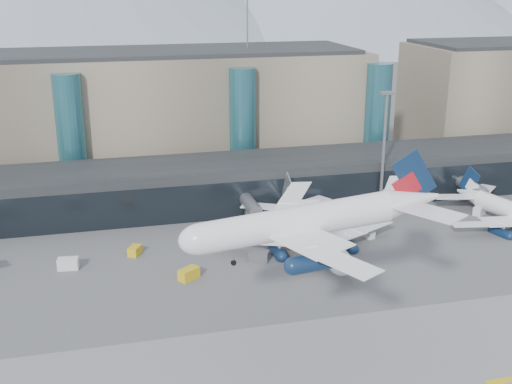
% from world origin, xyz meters
% --- Properties ---
extents(ground, '(900.00, 900.00, 0.00)m').
position_xyz_m(ground, '(0.00, 0.00, 0.00)').
color(ground, '#515154').
rests_on(ground, ground).
extents(concourse, '(170.00, 27.00, 10.00)m').
position_xyz_m(concourse, '(-0.02, 57.73, 4.97)').
color(concourse, black).
rests_on(concourse, ground).
extents(terminal_main, '(130.00, 30.00, 31.00)m').
position_xyz_m(terminal_main, '(-25.00, 90.00, 15.44)').
color(terminal_main, gray).
rests_on(terminal_main, ground).
extents(teal_towers, '(116.40, 19.40, 46.00)m').
position_xyz_m(teal_towers, '(-14.99, 74.01, 14.01)').
color(teal_towers, '#27606D').
rests_on(teal_towers, ground).
extents(lightmast_mid, '(3.00, 1.20, 25.60)m').
position_xyz_m(lightmast_mid, '(30.00, 48.00, 14.42)').
color(lightmast_mid, slate).
rests_on(lightmast_mid, ground).
extents(hero_jet, '(34.00, 34.55, 11.15)m').
position_xyz_m(hero_jet, '(-2.51, -3.99, 20.57)').
color(hero_jet, white).
rests_on(hero_jet, ground).
extents(jet_parked_mid, '(36.55, 35.39, 11.77)m').
position_xyz_m(jet_parked_mid, '(8.08, 32.48, 4.45)').
color(jet_parked_mid, white).
rests_on(jet_parked_mid, ground).
extents(jet_parked_right, '(31.97, 33.25, 10.67)m').
position_xyz_m(jet_parked_right, '(51.52, 32.30, 4.04)').
color(jet_parked_right, white).
rests_on(jet_parked_right, ground).
extents(veh_a, '(3.68, 2.34, 1.96)m').
position_xyz_m(veh_a, '(-35.58, 31.90, 0.98)').
color(veh_a, silver).
rests_on(veh_a, ground).
extents(veh_b, '(2.87, 3.31, 1.63)m').
position_xyz_m(veh_b, '(-23.99, 35.18, 0.81)').
color(veh_b, gold).
rests_on(veh_b, ground).
extents(veh_c, '(3.89, 3.17, 1.91)m').
position_xyz_m(veh_c, '(-2.72, 27.13, 0.96)').
color(veh_c, '#48484D').
rests_on(veh_c, ground).
extents(veh_d, '(3.58, 3.20, 1.82)m').
position_xyz_m(veh_d, '(48.81, 38.97, 0.91)').
color(veh_d, silver).
rests_on(veh_d, ground).
extents(veh_g, '(2.20, 2.81, 1.44)m').
position_xyz_m(veh_g, '(20.62, 32.68, 0.72)').
color(veh_g, silver).
rests_on(veh_g, ground).
extents(veh_h, '(3.93, 3.53, 1.94)m').
position_xyz_m(veh_h, '(-15.85, 22.88, 0.97)').
color(veh_h, gold).
rests_on(veh_h, ground).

